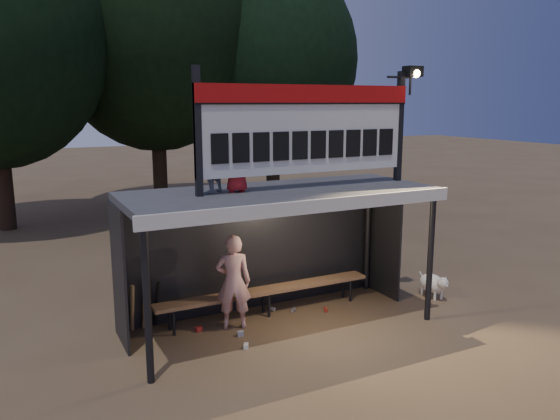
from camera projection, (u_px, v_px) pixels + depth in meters
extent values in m
plane|color=brown|center=(280.00, 326.00, 9.18)|extent=(80.00, 80.00, 0.00)
imported|color=white|center=(233.00, 282.00, 8.97)|extent=(0.68, 0.56, 1.59)
imported|color=gray|center=(209.00, 163.00, 8.31)|extent=(0.56, 0.52, 0.92)
imported|color=#A7191F|center=(236.00, 164.00, 8.43)|extent=(0.47, 0.35, 0.88)
cube|color=#3A393C|center=(280.00, 193.00, 8.74)|extent=(5.00, 2.00, 0.12)
cube|color=silver|center=(312.00, 207.00, 7.85)|extent=(5.10, 0.06, 0.20)
cylinder|color=black|center=(147.00, 305.00, 7.12)|extent=(0.10, 0.10, 2.20)
cylinder|color=black|center=(430.00, 258.00, 9.24)|extent=(0.10, 0.10, 2.20)
cylinder|color=black|center=(121.00, 268.00, 8.69)|extent=(0.10, 0.10, 2.20)
cylinder|color=black|center=(368.00, 235.00, 10.81)|extent=(0.10, 0.10, 2.20)
cube|color=black|center=(255.00, 249.00, 9.84)|extent=(5.00, 0.04, 2.20)
cube|color=black|center=(119.00, 276.00, 8.30)|extent=(0.04, 1.00, 2.20)
cube|color=black|center=(384.00, 239.00, 10.51)|extent=(0.04, 1.00, 2.20)
cylinder|color=black|center=(255.00, 191.00, 9.64)|extent=(5.00, 0.06, 0.06)
cube|color=black|center=(198.00, 132.00, 7.95)|extent=(0.10, 0.10, 1.90)
cube|color=black|center=(399.00, 127.00, 9.58)|extent=(0.10, 0.10, 1.90)
cube|color=beige|center=(308.00, 129.00, 8.76)|extent=(3.80, 0.08, 1.40)
cube|color=#A80C0C|center=(310.00, 94.00, 8.61)|extent=(3.80, 0.04, 0.28)
cube|color=black|center=(310.00, 103.00, 8.64)|extent=(3.80, 0.02, 0.03)
cube|color=black|center=(220.00, 149.00, 8.09)|extent=(0.27, 0.03, 0.45)
cube|color=black|center=(241.00, 148.00, 8.24)|extent=(0.27, 0.03, 0.45)
cube|color=black|center=(261.00, 147.00, 8.39)|extent=(0.27, 0.03, 0.45)
cube|color=black|center=(281.00, 146.00, 8.54)|extent=(0.27, 0.03, 0.45)
cube|color=black|center=(300.00, 145.00, 8.69)|extent=(0.27, 0.03, 0.45)
cube|color=black|center=(318.00, 145.00, 8.84)|extent=(0.27, 0.03, 0.45)
cube|color=black|center=(336.00, 144.00, 8.99)|extent=(0.27, 0.03, 0.45)
cube|color=black|center=(353.00, 143.00, 9.14)|extent=(0.27, 0.03, 0.45)
cube|color=black|center=(370.00, 143.00, 9.29)|extent=(0.27, 0.03, 0.45)
cube|color=black|center=(386.00, 142.00, 9.44)|extent=(0.27, 0.03, 0.45)
cylinder|color=black|center=(399.00, 77.00, 9.39)|extent=(0.50, 0.04, 0.04)
cylinder|color=black|center=(410.00, 86.00, 9.53)|extent=(0.04, 0.04, 0.30)
cube|color=black|center=(413.00, 71.00, 9.44)|extent=(0.30, 0.22, 0.18)
sphere|color=#FFD88C|center=(416.00, 74.00, 9.37)|extent=(0.14, 0.14, 0.14)
cube|color=#8D6543|center=(266.00, 290.00, 9.57)|extent=(4.00, 0.35, 0.06)
cylinder|color=black|center=(174.00, 322.00, 8.76)|extent=(0.05, 0.05, 0.45)
cylinder|color=black|center=(170.00, 317.00, 8.97)|extent=(0.05, 0.05, 0.45)
cylinder|color=black|center=(269.00, 305.00, 9.51)|extent=(0.05, 0.05, 0.45)
cylinder|color=black|center=(263.00, 300.00, 9.72)|extent=(0.05, 0.05, 0.45)
cylinder|color=black|center=(350.00, 290.00, 10.26)|extent=(0.05, 0.05, 0.45)
cylinder|color=black|center=(343.00, 286.00, 10.47)|extent=(0.05, 0.05, 0.45)
cylinder|color=black|center=(2.00, 166.00, 15.81)|extent=(0.50, 0.50, 3.74)
cylinder|color=#2E2014|center=(159.00, 148.00, 19.29)|extent=(0.50, 0.50, 4.18)
ellipsoid|color=black|center=(154.00, 28.00, 18.49)|extent=(7.22, 7.22, 8.36)
cylinder|color=black|center=(273.00, 155.00, 20.24)|extent=(0.50, 0.50, 3.52)
ellipsoid|color=black|center=(273.00, 59.00, 19.57)|extent=(6.08, 6.08, 7.04)
ellipsoid|color=white|center=(432.00, 283.00, 10.49)|extent=(0.36, 0.58, 0.36)
sphere|color=silver|center=(443.00, 283.00, 10.23)|extent=(0.22, 0.22, 0.22)
cone|color=beige|center=(446.00, 286.00, 10.15)|extent=(0.10, 0.10, 0.10)
cone|color=beige|center=(442.00, 279.00, 10.17)|extent=(0.06, 0.06, 0.07)
cone|color=beige|center=(446.00, 278.00, 10.22)|extent=(0.06, 0.06, 0.07)
cylinder|color=beige|center=(435.00, 296.00, 10.34)|extent=(0.05, 0.05, 0.18)
cylinder|color=#EDE4CD|center=(441.00, 294.00, 10.41)|extent=(0.05, 0.05, 0.18)
cylinder|color=silver|center=(422.00, 290.00, 10.65)|extent=(0.05, 0.05, 0.18)
cylinder|color=silver|center=(428.00, 289.00, 10.72)|extent=(0.05, 0.05, 0.18)
cylinder|color=beige|center=(422.00, 276.00, 10.74)|extent=(0.04, 0.16, 0.14)
cylinder|color=#9E7B49|center=(132.00, 308.00, 8.81)|extent=(0.07, 0.27, 0.84)
cylinder|color=#9A7348|center=(145.00, 306.00, 8.90)|extent=(0.08, 0.30, 0.83)
cylinder|color=black|center=(157.00, 304.00, 8.99)|extent=(0.09, 0.33, 0.83)
cube|color=#AB221D|center=(199.00, 329.00, 8.95)|extent=(0.11, 0.09, 0.08)
cylinder|color=#B9BABF|center=(293.00, 310.00, 9.78)|extent=(0.14, 0.13, 0.07)
cube|color=beige|center=(246.00, 346.00, 8.33)|extent=(0.11, 0.12, 0.08)
cylinder|color=#A7261C|center=(326.00, 310.00, 9.80)|extent=(0.11, 0.14, 0.07)
cube|color=#A2A2A7|center=(240.00, 334.00, 8.77)|extent=(0.11, 0.09, 0.08)
cylinder|color=beige|center=(272.00, 309.00, 9.84)|extent=(0.12, 0.14, 0.07)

